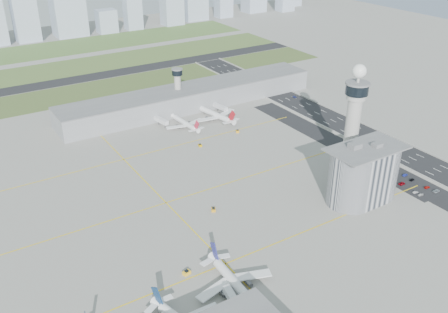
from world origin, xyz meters
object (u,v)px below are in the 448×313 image
car_lot_7 (427,187)px  car_hw_1 (358,131)px  car_lot_8 (412,180)px  car_lot_0 (421,195)px  car_lot_9 (405,175)px  car_lot_2 (402,183)px  airplane_near_c (235,279)px  secondary_tower (178,85)px  admin_building (363,174)px  tug_2 (187,272)px  car_lot_4 (388,176)px  car_lot_11 (387,165)px  car_lot_1 (415,192)px  car_hw_2 (295,97)px  tug_5 (238,131)px  car_lot_6 (436,191)px  car_lot_3 (393,179)px  airplane_far_a (185,120)px  tug_3 (213,209)px  car_lot_10 (393,169)px  car_hw_4 (240,81)px  jet_bridge_far_1 (214,106)px  control_tower (354,114)px  jet_bridge_far_0 (156,119)px  tug_4 (200,145)px  airplane_far_b (215,111)px  car_lot_5 (376,169)px

car_lot_7 → car_hw_1: bearing=-13.5°
car_lot_8 → car_lot_0: bearing=136.6°
car_lot_9 → car_lot_0: bearing=145.7°
car_lot_2 → airplane_near_c: bearing=96.3°
secondary_tower → admin_building: bearing=-82.7°
tug_2 → car_lot_8: 149.88m
car_lot_4 → car_lot_11: 14.08m
car_lot_1 → car_hw_2: 159.73m
tug_5 → car_hw_1: tug_5 is taller
car_lot_11 → car_lot_4: bearing=136.6°
secondary_tower → tug_2: bearing=-116.5°
admin_building → car_hw_1: bearing=45.3°
tug_5 → car_lot_6: size_ratio=0.71×
car_lot_3 → car_lot_8: car_lot_8 is taller
airplane_far_a → tug_3: bearing=155.7°
tug_3 → car_lot_8: (114.23, -34.03, -0.29)m
airplane_far_a → car_lot_10: bearing=-152.7°
car_lot_1 → car_hw_4: size_ratio=0.94×
car_lot_1 → jet_bridge_far_1: bearing=18.6°
car_hw_4 → tug_5: bearing=-134.7°
airplane_near_c → jet_bridge_far_1: 203.27m
control_tower → car_lot_1: (10.13, -42.63, -34.49)m
car_lot_1 → car_hw_4: car_hw_4 is taller
car_lot_6 → car_lot_10: 30.02m
airplane_near_c → car_lot_4: 133.56m
car_lot_0 → car_hw_4: bearing=-2.1°
jet_bridge_far_0 → tug_4: bearing=-0.9°
control_tower → secondary_tower: size_ratio=2.02×
tug_3 → control_tower: bearing=26.9°
car_lot_2 → tug_4: bearing=31.3°
airplane_far_b → car_lot_10: 135.55m
car_lot_3 → car_lot_11: size_ratio=1.02×
car_lot_8 → car_lot_9: size_ratio=0.96×
tug_5 → car_hw_4: tug_5 is taller
admin_building → car_lot_7: (40.16, -12.50, -14.75)m
secondary_tower → airplane_far_b: bearing=-69.2°
jet_bridge_far_1 → car_lot_11: (41.98, -135.83, -2.28)m
car_lot_0 → car_lot_11: 36.00m
airplane_far_a → tug_4: airplane_far_a is taller
admin_building → tug_4: admin_building is taller
airplane_far_b → tug_4: 48.14m
car_lot_6 → car_lot_11: bearing=-5.2°
airplane_near_c → car_lot_1: 128.28m
car_lot_0 → car_lot_7: 10.32m
tug_2 → car_hw_4: size_ratio=0.94×
car_lot_1 → car_lot_10: bearing=-14.6°
jet_bridge_far_0 → car_hw_4: (105.65, 46.88, -2.25)m
airplane_near_c → car_hw_1: 183.49m
car_lot_5 → car_hw_2: size_ratio=0.89×
car_lot_6 → car_lot_4: bearing=15.5°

